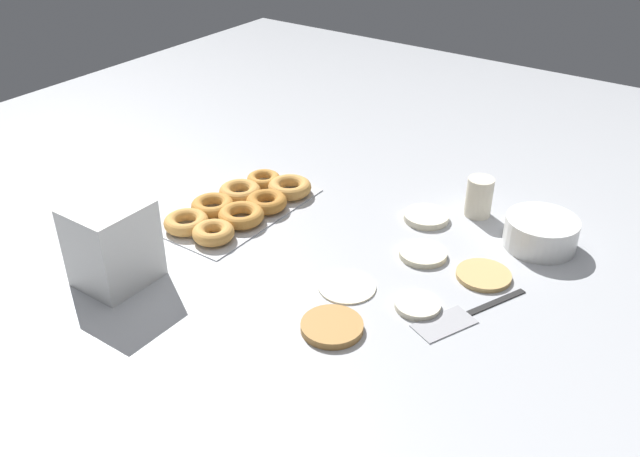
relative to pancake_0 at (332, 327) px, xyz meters
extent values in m
plane|color=#B2B5BA|center=(-0.22, -0.07, -0.01)|extent=(3.00, 3.00, 0.00)
cylinder|color=#B27F42|center=(0.00, 0.00, 0.00)|extent=(0.12, 0.12, 0.01)
cylinder|color=beige|center=(-0.32, 0.02, 0.00)|extent=(0.10, 0.10, 0.01)
cylinder|color=beige|center=(-0.13, -0.05, 0.00)|extent=(0.12, 0.12, 0.01)
cylinder|color=beige|center=(-0.15, 0.10, 0.00)|extent=(0.09, 0.09, 0.01)
cylinder|color=beige|center=(-0.46, -0.05, 0.00)|extent=(0.11, 0.11, 0.02)
cylinder|color=tan|center=(-0.32, 0.16, 0.00)|extent=(0.11, 0.11, 0.01)
cube|color=silver|center=(-0.24, -0.43, 0.00)|extent=(0.40, 0.21, 0.01)
torus|color=#C68438|center=(-0.38, -0.47, 0.01)|extent=(0.09, 0.09, 0.02)
torus|color=#D19347|center=(-0.29, -0.47, 0.01)|extent=(0.10, 0.10, 0.03)
torus|color=#C68438|center=(-0.19, -0.48, 0.01)|extent=(0.10, 0.10, 0.03)
torus|color=#D19347|center=(-0.10, -0.47, 0.01)|extent=(0.10, 0.10, 0.03)
torus|color=#D19347|center=(-0.37, -0.38, 0.01)|extent=(0.11, 0.11, 0.03)
torus|color=#B7752D|center=(-0.28, -0.38, 0.01)|extent=(0.10, 0.10, 0.03)
torus|color=#C68438|center=(-0.20, -0.39, 0.01)|extent=(0.11, 0.11, 0.03)
torus|color=#D19347|center=(-0.10, -0.39, 0.01)|extent=(0.09, 0.09, 0.03)
cylinder|color=white|center=(-0.50, 0.21, 0.03)|extent=(0.16, 0.16, 0.07)
cube|color=white|center=(0.12, -0.45, 0.01)|extent=(0.15, 0.13, 0.03)
cube|color=white|center=(0.12, -0.45, 0.04)|extent=(0.15, 0.13, 0.03)
cube|color=white|center=(0.12, -0.45, 0.06)|extent=(0.15, 0.13, 0.03)
cube|color=white|center=(0.12, -0.45, 0.09)|extent=(0.15, 0.13, 0.03)
cube|color=white|center=(0.12, -0.45, 0.12)|extent=(0.15, 0.13, 0.03)
cube|color=white|center=(0.12, -0.45, 0.15)|extent=(0.15, 0.13, 0.03)
cylinder|color=beige|center=(-0.55, 0.04, 0.04)|extent=(0.06, 0.06, 0.10)
cube|color=black|center=(-0.25, 0.22, 0.00)|extent=(0.14, 0.07, 0.01)
cube|color=#A8A8AD|center=(-0.13, 0.16, 0.00)|extent=(0.13, 0.10, 0.01)
camera|label=1|loc=(0.81, 0.54, 0.80)|focal=38.00mm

